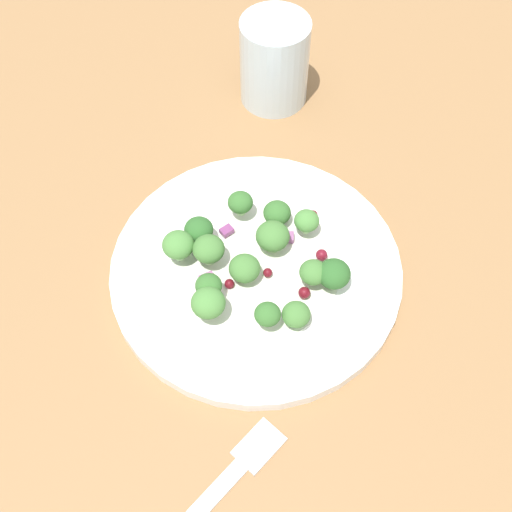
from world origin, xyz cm
name	(u,v)px	position (x,y,z in cm)	size (l,w,h in cm)	color
ground_plane	(245,293)	(0.00, 0.00, -1.00)	(180.00, 180.00, 2.00)	olive
plate	(256,268)	(-1.11, -1.21, 0.86)	(24.43, 24.43, 1.70)	white
dressing_pool	(256,265)	(-1.11, -1.21, 1.30)	(14.17, 14.17, 0.20)	white
broccoli_floret_0	(209,249)	(2.66, -1.93, 3.42)	(2.62, 2.62, 2.65)	#9EC684
broccoli_floret_1	(240,203)	(-0.53, -6.44, 3.25)	(2.18, 2.18, 2.21)	#9EC684
broccoli_floret_2	(313,273)	(-5.37, 1.26, 3.05)	(2.26, 2.26, 2.29)	#9EC684
broccoli_floret_3	(178,245)	(5.07, -2.73, 3.37)	(2.63, 2.63, 2.67)	#8EB77A
broccoli_floret_4	(268,315)	(-1.15, 4.58, 3.24)	(2.07, 2.07, 2.09)	#9EC684
broccoli_floret_5	(199,230)	(3.26, -4.16, 3.16)	(2.44, 2.44, 2.47)	#9EC684
broccoli_floret_6	(209,286)	(3.03, 1.41, 3.27)	(2.13, 2.13, 2.15)	#ADD18E
broccoli_floret_7	(246,270)	(-0.12, 0.18, 2.90)	(2.57, 2.57, 2.60)	#ADD18E
broccoli_floret_8	(296,315)	(-3.38, 4.62, 2.68)	(2.25, 2.25, 2.28)	#9EC684
broccoli_floret_9	(208,303)	(3.22, 3.12, 3.56)	(2.69, 2.69, 2.72)	#ADD18E
broccoli_floret_10	(273,237)	(-2.71, -2.65, 3.11)	(2.83, 2.83, 2.87)	#ADD18E
broccoli_floret_11	(277,213)	(-3.54, -5.32, 2.65)	(2.38, 2.38, 2.41)	#9EC684
broccoli_floret_12	(334,274)	(-6.95, 1.67, 3.07)	(2.69, 2.69, 2.72)	#ADD18E
broccoli_floret_13	(307,221)	(-5.79, -3.81, 3.10)	(2.14, 2.14, 2.16)	#9EC684
cranberry_0	(313,215)	(-6.68, -5.20, 1.99)	(0.82, 0.82, 0.82)	maroon
cranberry_1	(304,293)	(-4.48, 2.39, 2.03)	(0.97, 0.97, 0.97)	maroon
cranberry_2	(268,274)	(-1.90, 0.15, 1.86)	(0.77, 0.77, 0.77)	maroon
cranberry_3	(322,255)	(-6.58, -0.96, 2.02)	(0.98, 0.98, 0.98)	maroon
cranberry_4	(229,284)	(1.33, 0.53, 1.75)	(0.81, 0.81, 0.81)	maroon
cranberry_5	(200,234)	(3.24, -4.43, 2.28)	(0.98, 0.98, 0.98)	maroon
cranberry_6	(236,268)	(0.64, -0.72, 1.98)	(0.79, 0.79, 0.79)	maroon
onion_bit_0	(227,231)	(0.91, -4.70, 1.87)	(0.81, 1.05, 0.46)	#843D75
onion_bit_1	(287,237)	(-4.07, -3.38, 1.72)	(0.90, 1.20, 0.54)	#A35B93
onion_bit_2	(208,285)	(3.03, 0.50, 1.88)	(1.15, 1.22, 0.51)	#A35B93
fork	(197,512)	(5.73, 17.46, 0.25)	(15.60, 13.09, 0.50)	silver
water_glass	(274,62)	(-6.04, -22.36, 4.44)	(6.77, 6.77, 8.88)	silver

